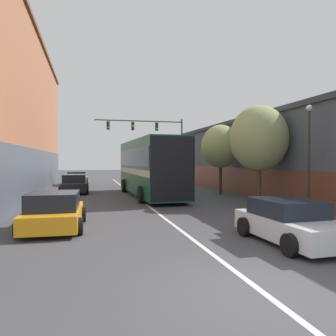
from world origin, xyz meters
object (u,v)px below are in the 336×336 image
parked_car_left_mid (54,212)px  street_lamp (309,154)px  parked_car_left_far (77,178)px  street_tree_far (221,146)px  hatchback_foreground (290,222)px  traffic_signal_gantry (154,135)px  parked_car_left_near (74,184)px  street_tree_near (259,138)px  bus (150,165)px

parked_car_left_mid → street_lamp: 11.29m
parked_car_left_far → street_lamp: street_lamp is taller
street_tree_far → parked_car_left_far: bearing=130.3°
hatchback_foreground → street_tree_far: (3.39, 13.32, 2.85)m
street_tree_far → traffic_signal_gantry: bearing=105.5°
parked_car_left_mid → parked_car_left_far: (0.11, 21.79, 0.02)m
hatchback_foreground → parked_car_left_near: parked_car_left_near is taller
hatchback_foreground → parked_car_left_mid: size_ratio=0.99×
parked_car_left_far → street_tree_near: size_ratio=0.79×
street_tree_far → parked_car_left_mid: bearing=-137.4°
parked_car_left_far → street_tree_far: bearing=-139.5°
bus → parked_car_left_far: bearing=21.1°
parked_car_left_near → parked_car_left_far: (-0.09, 8.43, -0.02)m
bus → hatchback_foreground: size_ratio=2.83×
street_tree_near → parked_car_left_mid: bearing=-158.7°
street_lamp → parked_car_left_mid: bearing=-176.1°
parked_car_left_near → parked_car_left_mid: bearing=179.1°
parked_car_left_near → street_tree_far: size_ratio=0.88×
traffic_signal_gantry → street_tree_far: traffic_signal_gantry is taller
traffic_signal_gantry → parked_car_left_near: bearing=-138.8°
parked_car_left_far → street_lamp: (10.96, -21.02, 2.10)m
parked_car_left_mid → parked_car_left_near: bearing=1.0°
parked_car_left_mid → street_lamp: size_ratio=0.79×
parked_car_left_near → street_tree_near: size_ratio=0.80×
street_tree_far → street_lamp: bearing=-86.0°
parked_car_left_near → street_tree_far: street_tree_far is taller
parked_car_left_near → street_lamp: street_lamp is taller
street_tree_near → parked_car_left_far: bearing=120.1°
parked_car_left_near → hatchback_foreground: bearing=-158.2°
bus → parked_car_left_far: (-5.20, 12.09, -1.49)m
traffic_signal_gantry → street_tree_near: 16.10m
parked_car_left_mid → parked_car_left_far: parked_car_left_mid is taller
hatchback_foreground → street_tree_far: size_ratio=0.78×
bus → hatchback_foreground: (1.76, -13.42, -1.52)m
parked_car_left_near → traffic_signal_gantry: (7.42, 6.49, 4.32)m
parked_car_left_far → parked_car_left_mid: bearing=179.9°
bus → street_tree_far: size_ratio=2.21×
bus → street_lamp: bearing=-149.3°
hatchback_foreground → street_tree_near: bearing=-24.7°
street_lamp → street_tree_far: (-0.62, 8.84, 0.72)m
hatchback_foreground → traffic_signal_gantry: (0.55, 23.57, 4.37)m
street_lamp → street_tree_far: size_ratio=1.00×
parked_car_left_far → street_tree_near: bearing=-149.8°
parked_car_left_mid → street_lamp: bearing=-84.2°
parked_car_left_mid → street_tree_far: street_tree_far is taller
traffic_signal_gantry → street_lamp: size_ratio=1.76×
traffic_signal_gantry → street_lamp: bearing=-79.7°
bus → hatchback_foreground: 13.62m
street_lamp → bus: bearing=122.8°
hatchback_foreground → street_lamp: bearing=-43.4°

